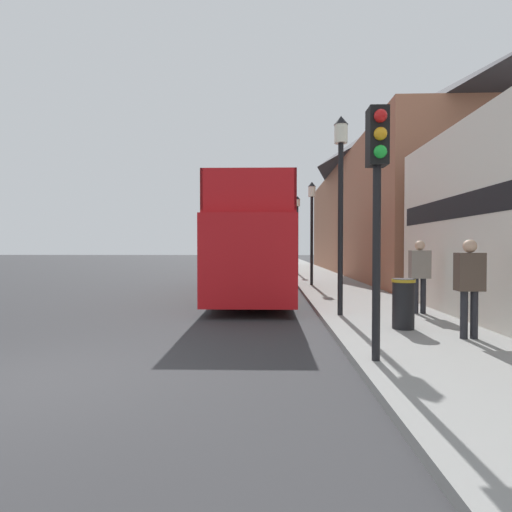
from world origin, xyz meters
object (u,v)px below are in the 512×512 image
at_px(traffic_signal, 377,176).
at_px(lamp_post_second, 312,214).
at_px(lamp_post_nearest, 341,179).
at_px(pedestrian_third, 420,270).
at_px(pedestrian_second, 469,279).
at_px(lamp_post_third, 297,221).
at_px(parked_car_ahead_of_bus, 271,266).
at_px(tour_bus, 254,249).
at_px(litter_bin, 403,302).

height_order(traffic_signal, lamp_post_second, lamp_post_second).
bearing_deg(lamp_post_nearest, pedestrian_third, 8.69).
relative_size(pedestrian_second, lamp_post_third, 0.36).
relative_size(pedestrian_third, lamp_post_third, 0.37).
relative_size(parked_car_ahead_of_bus, lamp_post_second, 0.90).
height_order(tour_bus, pedestrian_third, tour_bus).
xyz_separation_m(pedestrian_third, litter_bin, (-1.06, -1.96, -0.57)).
relative_size(tour_bus, parked_car_ahead_of_bus, 2.70).
xyz_separation_m(traffic_signal, lamp_post_nearest, (0.18, 4.03, 0.65)).
relative_size(tour_bus, lamp_post_third, 2.25).
bearing_deg(pedestrian_third, tour_bus, 129.68).
height_order(lamp_post_nearest, lamp_post_third, lamp_post_third).
bearing_deg(lamp_post_second, pedestrian_second, -80.47).
distance_m(tour_bus, traffic_signal, 10.01).
bearing_deg(lamp_post_third, tour_bus, -103.22).
height_order(parked_car_ahead_of_bus, pedestrian_third, pedestrian_third).
height_order(pedestrian_second, lamp_post_third, lamp_post_third).
relative_size(pedestrian_third, lamp_post_nearest, 0.38).
bearing_deg(lamp_post_third, litter_bin, -86.97).
bearing_deg(parked_car_ahead_of_bus, pedestrian_second, -81.46).
bearing_deg(traffic_signal, lamp_post_second, 88.45).
bearing_deg(pedestrian_third, lamp_post_third, 97.23).
distance_m(traffic_signal, lamp_post_second, 12.08).
bearing_deg(pedestrian_third, lamp_post_second, 104.00).
relative_size(pedestrian_second, lamp_post_second, 0.40).
relative_size(parked_car_ahead_of_bus, litter_bin, 4.03).
relative_size(lamp_post_second, lamp_post_third, 0.92).
distance_m(parked_car_ahead_of_bus, litter_bin, 16.97).
xyz_separation_m(traffic_signal, litter_bin, (1.19, 2.39, -2.19)).
xyz_separation_m(tour_bus, lamp_post_third, (2.44, 10.39, 1.83)).
xyz_separation_m(tour_bus, parked_car_ahead_of_bus, (0.72, 9.46, -1.11)).
xyz_separation_m(parked_car_ahead_of_bus, pedestrian_third, (3.72, -14.81, 0.61)).
distance_m(pedestrian_third, lamp_post_second, 8.22).
xyz_separation_m(parked_car_ahead_of_bus, pedestrian_second, (3.57, -17.65, 0.60)).
bearing_deg(lamp_post_nearest, parked_car_ahead_of_bus, 96.24).
xyz_separation_m(pedestrian_second, lamp_post_nearest, (-1.92, 2.52, 2.28)).
bearing_deg(tour_bus, lamp_post_third, 76.15).
bearing_deg(pedestrian_third, parked_car_ahead_of_bus, 104.12).
height_order(tour_bus, litter_bin, tour_bus).
height_order(pedestrian_second, lamp_post_nearest, lamp_post_nearest).
bearing_deg(parked_car_ahead_of_bus, lamp_post_third, 25.62).
xyz_separation_m(traffic_signal, lamp_post_third, (0.25, 20.10, 0.71)).
xyz_separation_m(pedestrian_third, traffic_signal, (-2.25, -4.35, 1.62)).
height_order(pedestrian_third, traffic_signal, traffic_signal).
relative_size(pedestrian_second, lamp_post_nearest, 0.37).
height_order(lamp_post_nearest, lamp_post_second, lamp_post_nearest).
distance_m(lamp_post_second, litter_bin, 10.07).
distance_m(tour_bus, lamp_post_second, 3.80).
xyz_separation_m(lamp_post_third, litter_bin, (0.94, -17.70, -2.90)).
distance_m(parked_car_ahead_of_bus, pedestrian_second, 18.01).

